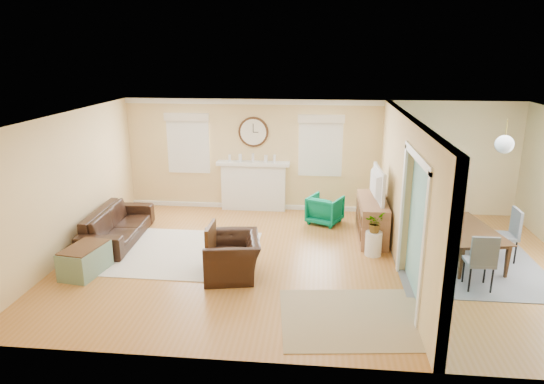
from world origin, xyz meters
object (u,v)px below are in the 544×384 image
Objects in this scene: dining_table at (465,244)px; credenza at (372,219)px; sofa at (118,225)px; eames_chair at (232,256)px; green_chair at (325,210)px.

credenza is at bearing 49.29° from dining_table.
sofa reaches higher than dining_table.
credenza reaches higher than sofa.
eames_chair is 1.55× the size of green_chair.
sofa is at bearing 43.97° from green_chair.
eames_chair is (2.55, -1.34, 0.02)m from sofa.
green_chair is 3.03m from dining_table.
eames_chair is 0.61× the size of dining_table.
eames_chair is 0.67× the size of credenza.
credenza is (2.49, 1.99, 0.06)m from eames_chair.
credenza is 0.90× the size of dining_table.
green_chair is at bearing 45.68° from dining_table.
eames_chair reaches higher than sofa.
dining_table is (4.06, 1.05, -0.04)m from eames_chair.
dining_table is at bearing 170.59° from green_chair.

